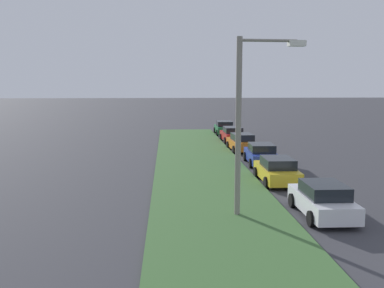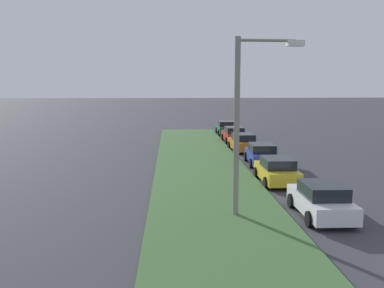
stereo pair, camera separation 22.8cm
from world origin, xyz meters
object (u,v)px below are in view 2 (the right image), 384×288
object	(u,v)px
parked_car_yellow	(277,171)
parked_car_red	(234,135)
parked_car_orange	(243,143)
streetlight	(245,114)
parked_car_green	(226,128)
parked_car_white	(321,200)
parked_car_blue	(262,154)

from	to	relation	value
parked_car_yellow	parked_car_red	world-z (taller)	same
parked_car_orange	streetlight	xyz separation A→B (m)	(-17.73, 2.90, 3.67)
parked_car_red	parked_car_green	world-z (taller)	same
parked_car_green	parked_car_white	bearing A→B (deg)	-178.71
parked_car_white	parked_car_green	size ratio (longest dim) A/B	1.00
parked_car_orange	streetlight	size ratio (longest dim) A/B	0.58
parked_car_blue	parked_car_orange	bearing A→B (deg)	5.12
parked_car_blue	parked_car_red	size ratio (longest dim) A/B	1.00
parked_car_white	parked_car_yellow	size ratio (longest dim) A/B	1.00
parked_car_yellow	parked_car_red	distance (m)	17.13
parked_car_blue	parked_car_green	world-z (taller)	same
parked_car_red	parked_car_green	xyz separation A→B (m)	(6.31, -0.03, 0.00)
parked_car_blue	streetlight	world-z (taller)	streetlight
parked_car_red	streetlight	bearing A→B (deg)	171.28
parked_car_blue	parked_car_yellow	bearing A→B (deg)	178.99
parked_car_green	streetlight	size ratio (longest dim) A/B	0.58
parked_car_white	parked_car_red	xyz separation A→B (m)	(23.42, 0.34, 0.00)
parked_car_blue	parked_car_orange	size ratio (longest dim) A/B	1.00
parked_car_white	parked_car_red	distance (m)	23.43
parked_car_green	streetlight	distance (m)	29.92
parked_car_blue	parked_car_white	bearing A→B (deg)	-177.57
parked_car_white	parked_car_yellow	world-z (taller)	same
parked_car_white	parked_car_blue	world-z (taller)	same
parked_car_yellow	parked_car_red	xyz separation A→B (m)	(17.13, -0.04, 0.00)
parked_car_orange	streetlight	distance (m)	18.34
parked_car_orange	parked_car_green	size ratio (longest dim) A/B	1.01
parked_car_white	parked_car_blue	size ratio (longest dim) A/B	0.99
parked_car_blue	streetlight	size ratio (longest dim) A/B	0.58
parked_car_white	parked_car_orange	distance (m)	17.92
parked_car_white	parked_car_orange	xyz separation A→B (m)	(17.91, 0.38, 0.00)
parked_car_blue	streetlight	distance (m)	12.69
parked_car_yellow	parked_car_orange	world-z (taller)	same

